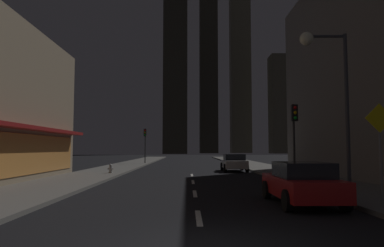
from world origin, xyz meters
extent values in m
cube|color=black|center=(0.00, 32.00, -0.05)|extent=(78.00, 136.00, 0.10)
cube|color=#605E59|center=(7.00, 32.00, 0.07)|extent=(4.00, 76.00, 0.15)
cube|color=#605E59|center=(-7.00, 32.00, 0.07)|extent=(4.00, 76.00, 0.15)
cube|color=silver|center=(0.00, 3.20, 0.01)|extent=(0.16, 2.20, 0.01)
cube|color=silver|center=(0.00, 8.40, 0.01)|extent=(0.16, 2.20, 0.01)
cube|color=silver|center=(0.00, 13.60, 0.01)|extent=(0.16, 2.20, 0.01)
cube|color=silver|center=(0.00, 18.80, 0.01)|extent=(0.16, 2.20, 0.01)
cube|color=maroon|center=(-8.60, 9.28, 3.00)|extent=(0.90, 20.93, 0.20)
cube|color=#312F25|center=(-4.82, 120.09, 27.99)|extent=(8.73, 5.73, 55.98)
cube|color=#302E24|center=(8.44, 139.90, 37.97)|extent=(7.39, 8.86, 75.94)
cube|color=#65604C|center=(22.99, 147.19, 39.72)|extent=(8.72, 7.30, 79.43)
cube|color=#524E3D|center=(35.70, 132.02, 19.57)|extent=(6.23, 8.25, 39.13)
cube|color=#B21919|center=(3.60, 5.47, 0.61)|extent=(1.80, 4.20, 0.65)
cube|color=black|center=(3.60, 5.27, 1.17)|extent=(1.64, 2.00, 0.55)
cylinder|color=black|center=(2.72, 6.87, 0.34)|extent=(0.22, 0.68, 0.68)
cylinder|color=black|center=(4.48, 6.87, 0.34)|extent=(0.22, 0.68, 0.68)
cylinder|color=black|center=(2.72, 4.07, 0.34)|extent=(0.22, 0.68, 0.68)
cylinder|color=black|center=(4.48, 4.07, 0.34)|extent=(0.22, 0.68, 0.68)
sphere|color=white|center=(3.05, 7.52, 0.67)|extent=(0.18, 0.18, 0.18)
sphere|color=white|center=(4.15, 7.52, 0.67)|extent=(0.18, 0.18, 0.18)
cube|color=silver|center=(3.60, 23.14, 0.61)|extent=(1.80, 4.20, 0.65)
cube|color=black|center=(3.60, 22.94, 1.17)|extent=(1.64, 2.00, 0.55)
cylinder|color=black|center=(2.72, 24.54, 0.34)|extent=(0.22, 0.68, 0.68)
cylinder|color=black|center=(4.48, 24.54, 0.34)|extent=(0.22, 0.68, 0.68)
cylinder|color=black|center=(2.72, 21.74, 0.34)|extent=(0.22, 0.68, 0.68)
cylinder|color=black|center=(4.48, 21.74, 0.34)|extent=(0.22, 0.68, 0.68)
sphere|color=white|center=(3.05, 25.19, 0.67)|extent=(0.18, 0.18, 0.18)
sphere|color=white|center=(4.15, 25.19, 0.67)|extent=(0.18, 0.18, 0.18)
cylinder|color=#B2B2B2|center=(-5.90, 19.02, 0.43)|extent=(0.22, 0.22, 0.55)
sphere|color=#B2B2B2|center=(-5.90, 19.02, 0.70)|extent=(0.21, 0.21, 0.21)
cylinder|color=#B2B2B2|center=(-5.90, 19.02, 0.18)|extent=(0.30, 0.30, 0.06)
cylinder|color=#B2B2B2|center=(-6.06, 19.02, 0.45)|extent=(0.10, 0.10, 0.10)
cylinder|color=#B2B2B2|center=(-5.74, 19.02, 0.45)|extent=(0.10, 0.10, 0.10)
cylinder|color=#2D2D2D|center=(5.50, 12.46, 2.25)|extent=(0.12, 0.12, 4.20)
cube|color=black|center=(5.50, 12.26, 3.85)|extent=(0.32, 0.24, 0.90)
sphere|color=red|center=(5.50, 12.13, 4.13)|extent=(0.18, 0.18, 0.18)
sphere|color=#F2B20C|center=(5.50, 12.13, 3.85)|extent=(0.18, 0.18, 0.18)
sphere|color=#19D833|center=(5.50, 12.13, 3.57)|extent=(0.18, 0.18, 0.18)
cylinder|color=#2D2D2D|center=(-5.50, 36.33, 2.25)|extent=(0.12, 0.12, 4.20)
cube|color=black|center=(-5.50, 36.13, 3.85)|extent=(0.32, 0.24, 0.90)
sphere|color=red|center=(-5.50, 36.00, 4.13)|extent=(0.18, 0.18, 0.18)
sphere|color=#F2B20C|center=(-5.50, 36.00, 3.85)|extent=(0.18, 0.18, 0.18)
sphere|color=#19D833|center=(-5.50, 36.00, 3.57)|extent=(0.18, 0.18, 0.18)
cylinder|color=#38383D|center=(6.20, 7.50, 3.40)|extent=(0.16, 0.16, 6.50)
cylinder|color=#38383D|center=(5.40, 7.50, 6.55)|extent=(1.60, 0.12, 0.12)
sphere|color=#FCF7CC|center=(4.60, 7.50, 6.45)|extent=(0.56, 0.56, 0.56)
cylinder|color=slate|center=(5.60, 4.05, 1.35)|extent=(0.08, 0.08, 2.40)
cube|color=yellow|center=(5.60, 4.02, 2.85)|extent=(0.91, 0.03, 0.91)
camera|label=1|loc=(-0.31, -6.68, 1.91)|focal=32.93mm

